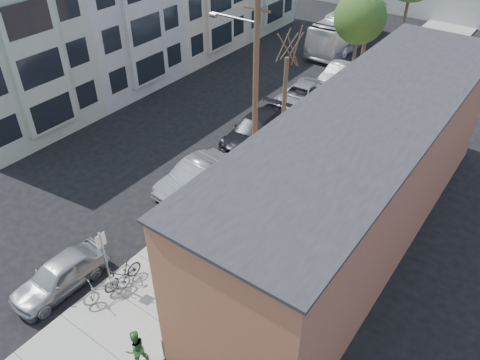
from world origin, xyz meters
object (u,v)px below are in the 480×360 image
Objects in this scene: bus at (348,28)px; cyclist at (221,202)px; patron_grey at (202,295)px; parked_bike_a at (122,274)px; car_0 at (60,275)px; car_4 at (337,73)px; parking_meter_far at (289,125)px; parked_bike_b at (107,288)px; car_2 at (256,130)px; tree_bare at (284,108)px; car_3 at (301,95)px; patron_green at (135,348)px; car_1 at (194,176)px; sign_post at (104,254)px; tree_leafy_mid at (360,18)px; patio_chair_a at (224,271)px; patio_chair_b at (189,307)px; utility_pole_near at (255,79)px; parking_meter_near at (198,196)px.

cyclist is at bearing -78.33° from bus.
parked_bike_a is at bearing -62.79° from patron_grey.
car_0 is 24.76m from car_4.
parking_meter_far is at bearing -96.36° from cyclist.
parked_bike_a reaches higher than parked_bike_b.
car_4 is (0.00, 10.81, -0.18)m from car_2.
tree_bare reaches higher than car_3.
car_1 is at bearing -133.81° from patron_green.
sign_post is 12.87m from car_2.
tree_bare is at bearing -90.00° from tree_leafy_mid.
car_1 is (-2.00, 6.81, 0.05)m from parked_bike_a.
patron_grey is at bearing -77.05° from car_4.
parking_meter_far is 1.41× the size of patio_chair_a.
tree_leafy_mid is at bearing 93.53° from patio_chair_a.
patio_chair_a is 28.88m from bus.
patio_chair_b is 31.06m from bus.
patio_chair_a is at bearing -80.29° from tree_leafy_mid.
tree_bare reaches higher than car_4.
patio_chair_b is at bearing -74.37° from car_3.
bus reaches higher than car_4.
parked_bike_b is at bearing -84.58° from car_3.
tree_bare is at bearing -10.82° from car_2.
car_0 is (-1.59, -11.39, -4.71)m from utility_pole_near.
cyclist is 0.83× the size of parked_bike_a.
car_3 is 0.46× the size of bus.
utility_pole_near is 11.36× the size of patio_chair_a.
cyclist reaches higher than parking_meter_far.
patio_chair_b is at bearing -45.68° from car_1.
patron_green is (-0.36, -3.11, 0.04)m from patron_grey.
car_4 is (-1.55, 23.55, -1.19)m from sign_post.
car_1 is at bearing -97.98° from tree_leafy_mid.
cyclist is at bearing -145.84° from patron_green.
utility_pole_near reaches higher than patron_grey.
cyclist is (0.97, -4.07, -4.50)m from utility_pole_near.
patron_green is at bearing -76.83° from car_3.
patio_chair_b is 0.19× the size of car_1.
car_1 is at bearing -83.88° from bus.
car_2 is (-1.45, 7.00, -0.16)m from parking_meter_near.
car_3 reaches higher than patio_chair_b.
tree_bare is at bearing 85.33° from parking_meter_near.
parking_meter_far reaches higher than parked_bike_a.
parked_bike_a is (-3.21, -0.38, 0.11)m from patio_chair_b.
sign_post is 0.28× the size of utility_pole_near.
parked_bike_a is (0.55, -5.43, -0.28)m from parking_meter_near.
car_0 is (-1.55, -1.21, -1.14)m from sign_post.
bus reaches higher than car_3.
patron_grey is at bearing 18.27° from sign_post.
car_2 is at bearing -90.68° from car_4.
parked_bike_a reaches higher than patio_chair_b.
car_3 is at bearing 110.24° from tree_bare.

